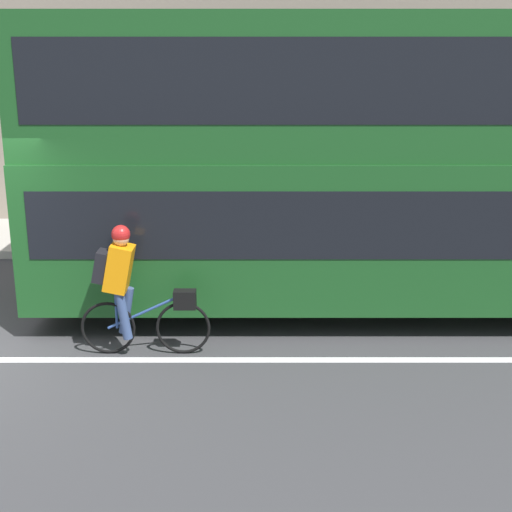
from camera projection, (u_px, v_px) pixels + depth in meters
name	position (u px, v px, depth m)	size (l,w,h in m)	color
sidewalk_curb	(63.00, 237.00, 13.57)	(60.00, 2.53, 0.14)	#A8A399
building_facade	(70.00, 61.00, 14.05)	(60.00, 0.30, 6.59)	gray
bus	(434.00, 153.00, 9.43)	(10.52, 2.49, 3.92)	black
cyclist_on_bike	(132.00, 285.00, 8.26)	(1.53, 0.32, 1.57)	black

